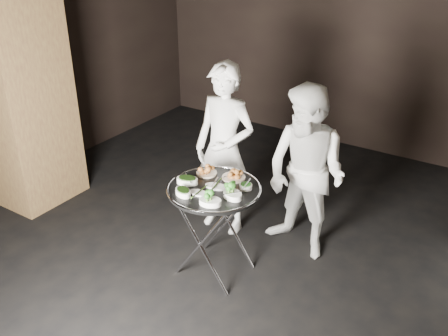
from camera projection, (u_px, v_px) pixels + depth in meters
The scene contains 17 objects.
floor at pixel (212, 294), 4.17m from camera, with size 6.00×7.00×0.05m, color black.
wall_back at pixel (372, 34), 6.11m from camera, with size 6.00×0.05×3.00m, color black.
column_left at pixel (13, 62), 4.95m from camera, with size 0.80×0.80×3.00m, color brown.
tray_stand at pixel (214, 227), 4.21m from camera, with size 0.56×0.47×0.82m.
serving_tray at pixel (214, 189), 4.04m from camera, with size 0.77×0.77×0.04m.
potato_plate_a at pixel (207, 171), 4.24m from camera, with size 0.18×0.18×0.06m.
potato_plate_b at pixel (234, 175), 4.17m from camera, with size 0.20×0.20×0.07m.
greens_bowl at pixel (246, 186), 4.01m from camera, with size 0.11×0.11×0.06m.
asparagus_plate_a at pixel (216, 186), 4.03m from camera, with size 0.20×0.14×0.04m.
asparagus_plate_b at pixel (199, 193), 3.94m from camera, with size 0.17×0.10×0.03m.
spinach_bowl_a at pixel (187, 180), 4.09m from camera, with size 0.21×0.16×0.07m.
spinach_bowl_b at pixel (183, 191), 3.93m from camera, with size 0.19×0.16×0.07m.
broccoli_bowl_a at pixel (232, 194), 3.89m from camera, with size 0.21×0.18×0.07m.
broccoli_bowl_b at pixel (210, 201), 3.79m from camera, with size 0.20×0.17×0.07m.
serving_utensils at pixel (220, 180), 4.06m from camera, with size 0.57×0.42×0.01m.
waiter_left at pixel (225, 150), 4.68m from camera, with size 0.61×0.40×1.67m, color white.
waiter_right at pixel (306, 174), 4.34m from camera, with size 0.77×0.60×1.59m, color white.
Camera 1 is at (1.85, -2.66, 2.81)m, focal length 40.00 mm.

